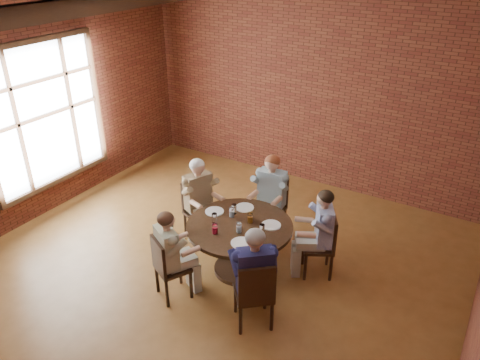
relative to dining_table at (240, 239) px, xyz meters
The scene contains 30 objects.
floor 0.79m from the dining_table, 127.36° to the right, with size 7.00×7.00×0.00m, color #925E2D.
ceiling 2.93m from the dining_table, 127.36° to the right, with size 7.00×7.00×0.00m, color beige.
wall_back 3.27m from the dining_table, 96.77° to the left, with size 7.00×7.00×0.00m, color brown.
wall_left 3.82m from the dining_table, behind, with size 7.00×7.00×0.00m, color brown.
ceiling_beam 3.95m from the dining_table, behind, with size 0.22×6.90×0.26m, color #301E10.
window 3.71m from the dining_table, behind, with size 0.10×2.16×2.36m.
dining_table is the anchor object (origin of this frame).
chair_a 1.14m from the dining_table, 28.97° to the left, with size 0.55×0.55×0.91m.
diner_a 1.06m from the dining_table, 28.97° to the left, with size 0.50×0.61×1.28m, color #374A91, non-canonical shape.
chair_b 1.09m from the dining_table, 93.93° to the left, with size 0.45×0.45×0.94m.
diner_b 1.01m from the dining_table, 93.93° to the left, with size 0.53×0.65×1.33m, color #859EA9, non-canonical shape.
chair_c 1.08m from the dining_table, 157.37° to the left, with size 0.54×0.54×0.93m.
diner_c 1.00m from the dining_table, 157.37° to the left, with size 0.52×0.63×1.31m, color brown, non-canonical shape.
chair_d 1.06m from the dining_table, 118.21° to the right, with size 0.52×0.52×0.89m.
diner_d 0.99m from the dining_table, 118.21° to the right, with size 0.48×0.59×1.25m, color #C4B29A, non-canonical shape.
chair_e 1.07m from the dining_table, 49.28° to the right, with size 0.60×0.60×0.94m.
diner_e 0.99m from the dining_table, 49.28° to the right, with size 0.53×0.65×1.34m, color #191A47, non-canonical shape.
plate_a 0.48m from the dining_table, 28.49° to the left, with size 0.26×0.26×0.01m, color white.
plate_b 0.50m from the dining_table, 111.99° to the left, with size 0.26×0.26×0.01m, color white.
plate_c 0.53m from the dining_table, 168.02° to the left, with size 0.26×0.26×0.01m, color white.
plate_d 0.48m from the dining_table, 56.29° to the right, with size 0.26×0.26×0.01m, color white.
glass_a 0.46m from the dining_table, ahead, with size 0.07×0.07×0.14m, color white.
glass_b 0.33m from the dining_table, 53.65° to the left, with size 0.07×0.07×0.14m, color white.
glass_c 0.42m from the dining_table, 135.91° to the left, with size 0.07×0.07×0.14m, color white.
glass_d 0.37m from the dining_table, 148.76° to the left, with size 0.07×0.07×0.14m, color white.
glass_e 0.45m from the dining_table, 158.06° to the right, with size 0.07×0.07×0.14m, color white.
glass_f 0.48m from the dining_table, 116.02° to the right, with size 0.07×0.07×0.14m, color white.
glass_g 0.34m from the dining_table, 61.54° to the right, with size 0.07×0.07×0.14m, color white.
glass_h 0.45m from the dining_table, 28.59° to the right, with size 0.07×0.07×0.14m, color white.
smartphone 0.50m from the dining_table, 32.77° to the right, with size 0.07×0.15×0.01m, color black.
Camera 1 is at (3.06, -3.99, 4.14)m, focal length 35.00 mm.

